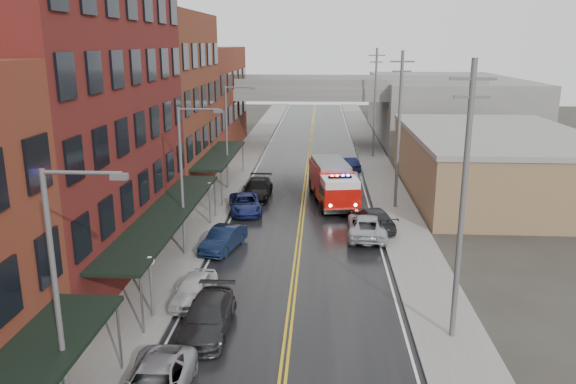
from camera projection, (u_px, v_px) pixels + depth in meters
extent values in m
cube|color=black|center=(301.00, 227.00, 39.50)|extent=(11.00, 160.00, 0.02)
cube|color=slate|center=(198.00, 224.00, 39.90)|extent=(3.00, 160.00, 0.15)
cube|color=slate|center=(405.00, 228.00, 39.07)|extent=(3.00, 160.00, 0.15)
cube|color=gray|center=(221.00, 224.00, 39.81)|extent=(0.30, 160.00, 0.15)
cube|color=gray|center=(381.00, 227.00, 39.16)|extent=(0.30, 160.00, 0.15)
cube|color=#5A1B17|center=(58.00, 109.00, 31.19)|extent=(9.00, 20.00, 18.00)
cube|color=brown|center=(152.00, 103.00, 48.46)|extent=(9.00, 15.00, 15.00)
cube|color=#612C19|center=(197.00, 100.00, 65.72)|extent=(9.00, 20.00, 12.00)
cube|color=#91754E|center=(493.00, 165.00, 47.58)|extent=(14.00, 22.00, 5.00)
cube|color=slate|center=(444.00, 108.00, 76.01)|extent=(18.00, 30.00, 8.00)
cylinder|color=slate|center=(120.00, 337.00, 21.74)|extent=(0.10, 0.10, 3.00)
cube|color=black|center=(167.00, 213.00, 32.41)|extent=(2.60, 18.00, 0.18)
cylinder|color=slate|center=(142.00, 305.00, 24.44)|extent=(0.10, 0.10, 3.00)
cylinder|color=slate|center=(215.00, 199.00, 41.02)|extent=(0.10, 0.10, 3.00)
cube|color=black|center=(220.00, 155.00, 49.29)|extent=(2.60, 13.00, 0.18)
cylinder|color=slate|center=(222.00, 189.00, 43.72)|extent=(0.10, 0.10, 3.00)
cylinder|color=slate|center=(243.00, 158.00, 55.49)|extent=(0.10, 0.10, 3.00)
cylinder|color=#59595B|center=(152.00, 291.00, 26.01)|extent=(0.14, 0.14, 2.80)
sphere|color=silver|center=(150.00, 261.00, 25.62)|extent=(0.44, 0.44, 0.44)
cylinder|color=#59595B|center=(210.00, 206.00, 39.51)|extent=(0.14, 0.14, 2.80)
sphere|color=silver|center=(209.00, 185.00, 39.12)|extent=(0.44, 0.44, 0.44)
cylinder|color=#59595B|center=(58.00, 309.00, 17.52)|extent=(0.18, 0.18, 9.00)
cylinder|color=#59595B|center=(82.00, 173.00, 16.31)|extent=(2.40, 0.12, 0.12)
cube|color=#59595B|center=(119.00, 177.00, 16.27)|extent=(0.50, 0.22, 0.18)
cylinder|color=#59595B|center=(182.00, 184.00, 32.95)|extent=(0.18, 0.18, 9.00)
cylinder|color=#59595B|center=(199.00, 109.00, 31.74)|extent=(2.40, 0.12, 0.12)
cube|color=#59595B|center=(218.00, 111.00, 31.70)|extent=(0.50, 0.22, 0.18)
cylinder|color=#59595B|center=(227.00, 139.00, 48.38)|extent=(0.18, 0.18, 9.00)
cylinder|color=#59595B|center=(239.00, 87.00, 47.17)|extent=(2.40, 0.12, 0.12)
cube|color=#59595B|center=(252.00, 89.00, 47.13)|extent=(0.50, 0.22, 0.18)
cylinder|color=#59595B|center=(462.00, 207.00, 23.08)|extent=(0.24, 0.24, 12.00)
cube|color=#59595B|center=(473.00, 79.00, 21.73)|extent=(1.80, 0.12, 0.12)
cube|color=#59595B|center=(472.00, 97.00, 21.91)|extent=(1.40, 0.12, 0.12)
cylinder|color=#59595B|center=(399.00, 132.00, 42.36)|extent=(0.24, 0.24, 12.00)
cube|color=#59595B|center=(402.00, 62.00, 41.02)|extent=(1.80, 0.12, 0.12)
cube|color=#59595B|center=(402.00, 71.00, 41.20)|extent=(1.40, 0.12, 0.12)
cylinder|color=#59595B|center=(375.00, 104.00, 61.65)|extent=(0.24, 0.24, 12.00)
cube|color=#59595B|center=(377.00, 55.00, 60.30)|extent=(1.80, 0.12, 0.12)
cube|color=#59595B|center=(377.00, 62.00, 60.49)|extent=(1.40, 0.12, 0.12)
cube|color=slate|center=(311.00, 91.00, 68.62)|extent=(40.00, 10.00, 1.50)
cube|color=slate|center=(223.00, 121.00, 70.22)|extent=(1.60, 8.00, 6.00)
cube|color=slate|center=(400.00, 123.00, 68.96)|extent=(1.60, 8.00, 6.00)
cube|color=#B70F08|center=(330.00, 178.00, 46.30)|extent=(3.64, 6.37, 2.30)
cube|color=#B70F08|center=(340.00, 196.00, 42.28)|extent=(3.14, 3.24, 1.64)
cube|color=silver|center=(340.00, 182.00, 41.99)|extent=(2.98, 3.00, 0.55)
cube|color=black|center=(339.00, 191.00, 42.40)|extent=(2.99, 2.16, 0.88)
cube|color=slate|center=(330.00, 163.00, 45.96)|extent=(3.30, 5.90, 0.33)
cube|color=black|center=(340.00, 177.00, 41.90)|extent=(1.78, 0.57, 0.15)
sphere|color=#FF0C0C|center=(332.00, 176.00, 41.82)|extent=(0.22, 0.22, 0.22)
sphere|color=#1933FF|center=(348.00, 176.00, 41.94)|extent=(0.22, 0.22, 0.22)
cylinder|color=black|center=(324.00, 207.00, 42.27)|extent=(1.14, 0.55, 1.09)
cylinder|color=black|center=(355.00, 206.00, 42.50)|extent=(1.14, 0.55, 1.09)
cylinder|color=black|center=(316.00, 194.00, 45.96)|extent=(1.14, 0.55, 1.09)
cylinder|color=black|center=(345.00, 193.00, 46.18)|extent=(1.14, 0.55, 1.09)
cylinder|color=black|center=(312.00, 186.00, 48.59)|extent=(1.14, 0.55, 1.09)
cylinder|color=black|center=(339.00, 185.00, 48.81)|extent=(1.14, 0.55, 1.09)
imported|color=#252528|center=(207.00, 317.00, 24.98)|extent=(2.12, 5.10, 1.47)
imported|color=silver|center=(194.00, 289.00, 27.93)|extent=(1.98, 4.14, 1.36)
imported|color=#0E1A34|center=(223.00, 239.00, 34.91)|extent=(2.57, 4.61, 1.44)
imported|color=navy|center=(245.00, 204.00, 42.66)|extent=(3.21, 5.29, 1.37)
imported|color=black|center=(257.00, 189.00, 46.67)|extent=(2.32, 5.47, 1.57)
imported|color=#A9ACB1|center=(367.00, 226.00, 37.32)|extent=(2.79, 5.57, 1.51)
imported|color=black|center=(372.00, 218.00, 38.83)|extent=(3.39, 5.65, 1.53)
imported|color=silver|center=(351.00, 178.00, 50.46)|extent=(1.81, 4.29, 1.45)
imported|color=black|center=(347.00, 164.00, 56.25)|extent=(2.68, 4.73, 1.47)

